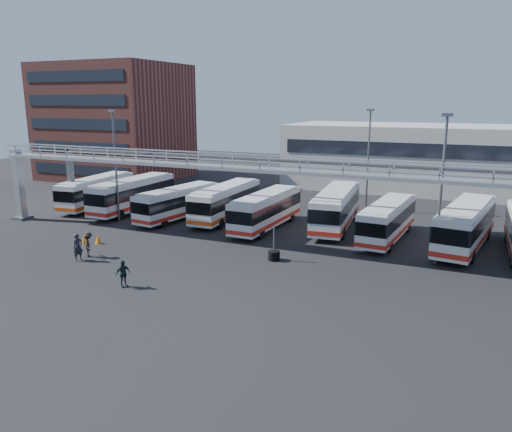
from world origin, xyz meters
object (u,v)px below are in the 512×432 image
at_px(light_pole_mid, 442,182).
at_px(bus_0, 97,191).
at_px(pedestrian_d, 123,274).
at_px(light_pole_back, 368,155).
at_px(bus_3, 226,201).
at_px(bus_4, 266,209).
at_px(bus_7, 466,224).
at_px(tire_stack, 274,255).
at_px(pedestrian_c, 88,244).
at_px(bus_5, 336,207).
at_px(cone_left, 98,239).
at_px(cone_right, 84,240).
at_px(bus_6, 387,219).
at_px(bus_1, 133,194).
at_px(bus_2, 178,202).
at_px(pedestrian_a, 78,247).
at_px(light_pole_left, 115,160).

height_order(light_pole_mid, bus_0, light_pole_mid).
xyz_separation_m(light_pole_mid, pedestrian_d, (-16.80, -12.35, -4.89)).
relative_size(light_pole_back, bus_3, 0.95).
xyz_separation_m(bus_4, bus_7, (16.10, 0.58, 0.15)).
bearing_deg(tire_stack, pedestrian_d, -126.59).
distance_m(bus_3, pedestrian_c, 14.86).
distance_m(bus_5, cone_left, 20.13).
bearing_deg(pedestrian_d, bus_5, -0.81).
bearing_deg(bus_7, cone_right, -150.23).
xyz_separation_m(bus_6, pedestrian_d, (-12.66, -17.10, -0.87)).
xyz_separation_m(light_pole_mid, bus_6, (-4.14, 4.76, -4.02)).
distance_m(cone_left, tire_stack, 14.31).
bearing_deg(pedestrian_c, pedestrian_d, -164.68).
bearing_deg(pedestrian_d, bus_1, 57.44).
xyz_separation_m(light_pole_mid, tire_stack, (-10.47, -3.82, -5.32)).
distance_m(light_pole_mid, tire_stack, 12.35).
xyz_separation_m(light_pole_back, cone_right, (-17.73, -21.02, -5.42)).
height_order(bus_5, cone_right, bus_5).
height_order(light_pole_mid, tire_stack, light_pole_mid).
bearing_deg(bus_2, bus_0, -178.68).
distance_m(bus_0, bus_7, 35.84).
height_order(bus_6, pedestrian_c, bus_6).
bearing_deg(cone_right, bus_1, 108.34).
bearing_deg(pedestrian_a, bus_3, 7.92).
height_order(pedestrian_c, tire_stack, tire_stack).
distance_m(cone_left, cone_right, 1.15).
distance_m(bus_2, bus_6, 19.26).
height_order(bus_7, cone_right, bus_7).
relative_size(bus_1, pedestrian_d, 6.63).
relative_size(bus_5, pedestrian_d, 6.86).
relative_size(light_pole_left, pedestrian_c, 5.57).
bearing_deg(pedestrian_a, cone_right, 59.78).
relative_size(bus_5, cone_left, 15.29).
height_order(bus_2, pedestrian_d, bus_2).
height_order(light_pole_left, bus_2, light_pole_left).
bearing_deg(light_pole_back, light_pole_mid, -61.93).
bearing_deg(bus_7, bus_1, -172.05).
bearing_deg(bus_0, cone_right, -59.42).
bearing_deg(light_pole_back, bus_3, -140.90).
distance_m(bus_6, pedestrian_c, 23.03).
distance_m(bus_0, bus_1, 4.84).
relative_size(pedestrian_d, cone_right, 2.69).
xyz_separation_m(light_pole_left, bus_1, (-1.36, 3.93, -3.86)).
distance_m(pedestrian_d, cone_right, 10.96).
bearing_deg(bus_2, cone_left, -89.83).
bearing_deg(bus_5, bus_2, -174.35).
distance_m(pedestrian_c, pedestrian_d, 7.22).
relative_size(light_pole_back, bus_5, 0.89).
distance_m(light_pole_back, bus_0, 28.26).
bearing_deg(bus_4, light_pole_mid, -14.53).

